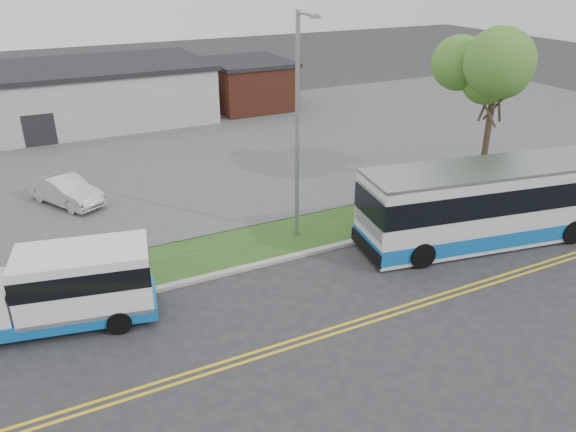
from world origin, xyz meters
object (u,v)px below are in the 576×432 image
shuttle_bus (64,287)px  transit_bus (500,202)px  tree_east (496,75)px  streetlight_near (298,123)px  parked_car_a (66,190)px

shuttle_bus → transit_bus: bearing=5.9°
tree_east → streetlight_near: bearing=-178.6°
tree_east → streetlight_near: 11.05m
shuttle_bus → tree_east: bearing=18.5°
transit_bus → streetlight_near: bearing=162.4°
transit_bus → parked_car_a: 20.63m
parked_car_a → tree_east: bearing=-51.8°
streetlight_near → shuttle_bus: size_ratio=1.31×
tree_east → streetlight_near: (-11.00, -0.27, -0.97)m
tree_east → streetlight_near: streetlight_near is taller
tree_east → transit_bus: bearing=-126.8°
tree_east → shuttle_bus: bearing=-173.1°
streetlight_near → shuttle_bus: streetlight_near is taller
streetlight_near → shuttle_bus: (-9.94, -2.26, -3.80)m
streetlight_near → shuttle_bus: 10.88m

